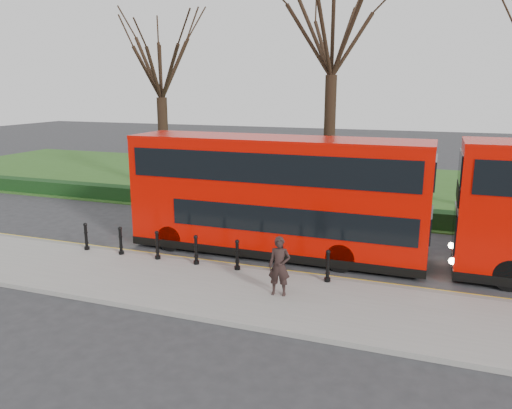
% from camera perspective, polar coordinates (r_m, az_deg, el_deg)
% --- Properties ---
extents(ground, '(120.00, 120.00, 0.00)m').
position_cam_1_polar(ground, '(18.76, -4.52, -5.95)').
color(ground, '#28282B').
rests_on(ground, ground).
extents(pavement, '(60.00, 4.00, 0.15)m').
position_cam_1_polar(pavement, '(16.24, -8.98, -8.92)').
color(pavement, gray).
rests_on(pavement, ground).
extents(kerb, '(60.00, 0.25, 0.16)m').
position_cam_1_polar(kerb, '(17.89, -5.86, -6.70)').
color(kerb, slate).
rests_on(kerb, ground).
extents(grass_verge, '(60.00, 18.00, 0.06)m').
position_cam_1_polar(grass_verge, '(32.54, 6.55, 2.31)').
color(grass_verge, '#2B511B').
rests_on(grass_verge, ground).
extents(hedge, '(60.00, 0.90, 0.80)m').
position_cam_1_polar(hedge, '(24.74, 2.04, -0.21)').
color(hedge, black).
rests_on(hedge, ground).
extents(yellow_line_outer, '(60.00, 0.10, 0.01)m').
position_cam_1_polar(yellow_line_outer, '(18.16, -5.44, -6.61)').
color(yellow_line_outer, yellow).
rests_on(yellow_line_outer, ground).
extents(yellow_line_inner, '(60.00, 0.10, 0.01)m').
position_cam_1_polar(yellow_line_inner, '(18.33, -5.17, -6.41)').
color(yellow_line_inner, yellow).
rests_on(yellow_line_inner, ground).
extents(tree_left, '(6.49, 6.49, 10.15)m').
position_cam_1_polar(tree_left, '(30.34, -10.88, 15.31)').
color(tree_left, black).
rests_on(tree_left, ground).
extents(tree_mid, '(7.88, 7.88, 12.32)m').
position_cam_1_polar(tree_mid, '(26.78, 8.78, 19.11)').
color(tree_mid, black).
rests_on(tree_mid, ground).
extents(bollard_row, '(9.41, 0.15, 1.00)m').
position_cam_1_polar(bollard_row, '(17.47, -6.87, -5.22)').
color(bollard_row, black).
rests_on(bollard_row, pavement).
extents(bus_lead, '(11.03, 2.53, 4.39)m').
position_cam_1_polar(bus_lead, '(18.52, 2.25, 0.93)').
color(bus_lead, '#BC0900').
rests_on(bus_lead, ground).
extents(pedestrian, '(0.70, 0.51, 1.78)m').
position_cam_1_polar(pedestrian, '(14.75, 2.69, -7.06)').
color(pedestrian, black).
rests_on(pedestrian, pavement).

